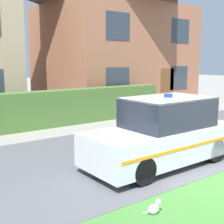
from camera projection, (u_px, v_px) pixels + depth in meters
road_strip at (125, 151)px, 8.83m from camera, size 28.00×5.25×0.01m
garden_hedge at (55, 108)px, 12.13m from camera, size 10.21×0.69×1.39m
police_car at (163, 133)px, 7.62m from camera, size 3.97×1.63×1.73m
cat at (155, 208)px, 5.23m from camera, size 0.28×0.21×0.26m
house_right at (113, 33)px, 18.34m from camera, size 8.27×6.78×8.06m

